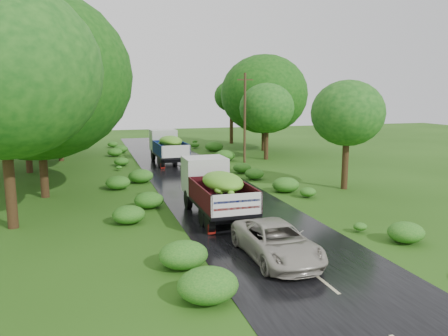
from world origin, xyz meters
name	(u,v)px	position (x,y,z in m)	size (l,w,h in m)	color
ground	(276,244)	(0.00, 0.00, 0.00)	(120.00, 120.00, 0.00)	#20470F
road	(237,212)	(0.00, 5.00, 0.01)	(6.50, 80.00, 0.02)	black
road_lines	(231,207)	(0.00, 6.00, 0.02)	(0.12, 69.60, 0.00)	#BFB78C
truck_near	(214,186)	(-1.28, 4.81, 1.53)	(2.32, 6.45, 2.71)	black
truck_far	(167,145)	(-0.66, 22.30, 1.59)	(2.50, 6.73, 2.81)	black
car	(277,241)	(-0.67, -1.52, 0.69)	(2.21, 4.79, 1.33)	#A8A295
utility_pole	(245,117)	(5.93, 20.51, 4.05)	(1.36, 0.44, 7.86)	#382616
trees_left	(41,81)	(-10.54, 21.05, 7.04)	(6.81, 33.53, 10.00)	black
trees_right	(268,100)	(9.72, 24.43, 5.47)	(5.95, 29.80, 7.95)	black
shrubs	(197,175)	(0.00, 14.00, 0.35)	(11.90, 44.00, 0.70)	#155B18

